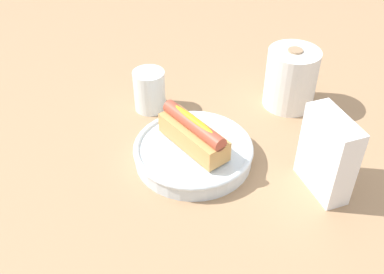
{
  "coord_description": "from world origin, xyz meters",
  "views": [
    {
      "loc": [
        0.52,
        -0.35,
        0.57
      ],
      "look_at": [
        -0.02,
        -0.0,
        0.06
      ],
      "focal_mm": 41.95,
      "sensor_mm": 36.0,
      "label": 1
    }
  ],
  "objects_px": {
    "serving_bowl": "(192,152)",
    "paper_towel_roll": "(291,78)",
    "water_glass": "(150,93)",
    "hotdog_front": "(192,134)",
    "napkin_box": "(327,154)"
  },
  "relations": [
    {
      "from": "hotdog_front",
      "to": "water_glass",
      "type": "relative_size",
      "value": 1.72
    },
    {
      "from": "water_glass",
      "to": "hotdog_front",
      "type": "bearing_deg",
      "value": -4.78
    },
    {
      "from": "water_glass",
      "to": "serving_bowl",
      "type": "bearing_deg",
      "value": -4.78
    },
    {
      "from": "water_glass",
      "to": "napkin_box",
      "type": "xyz_separation_m",
      "value": [
        0.38,
        0.14,
        0.04
      ]
    },
    {
      "from": "paper_towel_roll",
      "to": "napkin_box",
      "type": "relative_size",
      "value": 0.89
    },
    {
      "from": "serving_bowl",
      "to": "water_glass",
      "type": "xyz_separation_m",
      "value": [
        -0.19,
        0.02,
        0.02
      ]
    },
    {
      "from": "napkin_box",
      "to": "serving_bowl",
      "type": "bearing_deg",
      "value": -127.03
    },
    {
      "from": "water_glass",
      "to": "paper_towel_roll",
      "type": "distance_m",
      "value": 0.31
    },
    {
      "from": "hotdog_front",
      "to": "napkin_box",
      "type": "xyz_separation_m",
      "value": [
        0.18,
        0.15,
        0.01
      ]
    },
    {
      "from": "water_glass",
      "to": "napkin_box",
      "type": "height_order",
      "value": "napkin_box"
    },
    {
      "from": "serving_bowl",
      "to": "paper_towel_roll",
      "type": "relative_size",
      "value": 1.68
    },
    {
      "from": "paper_towel_roll",
      "to": "napkin_box",
      "type": "distance_m",
      "value": 0.26
    },
    {
      "from": "paper_towel_roll",
      "to": "napkin_box",
      "type": "height_order",
      "value": "napkin_box"
    },
    {
      "from": "hotdog_front",
      "to": "serving_bowl",
      "type": "bearing_deg",
      "value": -90.0
    },
    {
      "from": "napkin_box",
      "to": "water_glass",
      "type": "bearing_deg",
      "value": -147.26
    }
  ]
}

